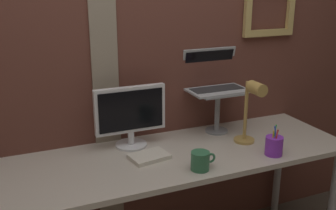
{
  "coord_description": "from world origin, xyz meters",
  "views": [
    {
      "loc": [
        -0.7,
        -1.71,
        1.65
      ],
      "look_at": [
        0.1,
        0.19,
        1.0
      ],
      "focal_mm": 42.15,
      "sensor_mm": 36.0,
      "label": 1
    }
  ],
  "objects_px": {
    "desk_lamp": "(252,106)",
    "coffee_mug": "(201,161)",
    "monitor": "(130,113)",
    "laptop": "(213,78)",
    "pen_cup": "(274,146)"
  },
  "relations": [
    {
      "from": "pen_cup",
      "to": "desk_lamp",
      "type": "bearing_deg",
      "value": 104.22
    },
    {
      "from": "monitor",
      "to": "desk_lamp",
      "type": "xyz_separation_m",
      "value": [
        0.63,
        -0.25,
        0.04
      ]
    },
    {
      "from": "monitor",
      "to": "pen_cup",
      "type": "height_order",
      "value": "monitor"
    },
    {
      "from": "desk_lamp",
      "to": "coffee_mug",
      "type": "bearing_deg",
      "value": -157.61
    },
    {
      "from": "laptop",
      "to": "desk_lamp",
      "type": "xyz_separation_m",
      "value": [
        0.07,
        -0.32,
        -0.1
      ]
    },
    {
      "from": "laptop",
      "to": "pen_cup",
      "type": "relative_size",
      "value": 2.09
    },
    {
      "from": "monitor",
      "to": "coffee_mug",
      "type": "distance_m",
      "value": 0.5
    },
    {
      "from": "monitor",
      "to": "desk_lamp",
      "type": "bearing_deg",
      "value": -21.77
    },
    {
      "from": "coffee_mug",
      "to": "monitor",
      "type": "bearing_deg",
      "value": 118.48
    },
    {
      "from": "monitor",
      "to": "desk_lamp",
      "type": "height_order",
      "value": "desk_lamp"
    },
    {
      "from": "pen_cup",
      "to": "monitor",
      "type": "bearing_deg",
      "value": 148.12
    },
    {
      "from": "monitor",
      "to": "laptop",
      "type": "distance_m",
      "value": 0.58
    },
    {
      "from": "laptop",
      "to": "coffee_mug",
      "type": "height_order",
      "value": "laptop"
    },
    {
      "from": "laptop",
      "to": "desk_lamp",
      "type": "distance_m",
      "value": 0.35
    },
    {
      "from": "desk_lamp",
      "to": "pen_cup",
      "type": "relative_size",
      "value": 2.2
    }
  ]
}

